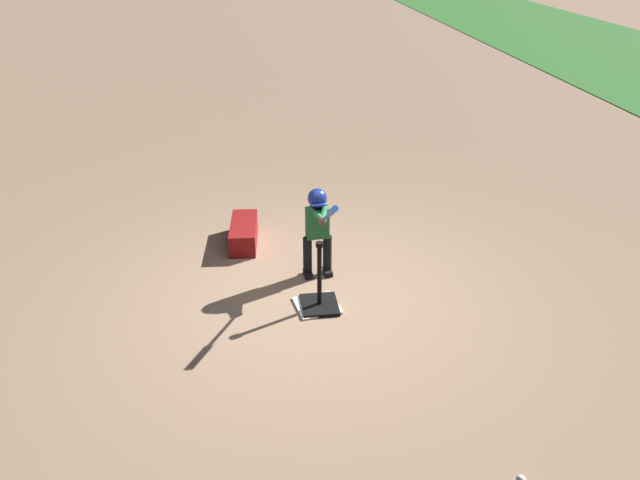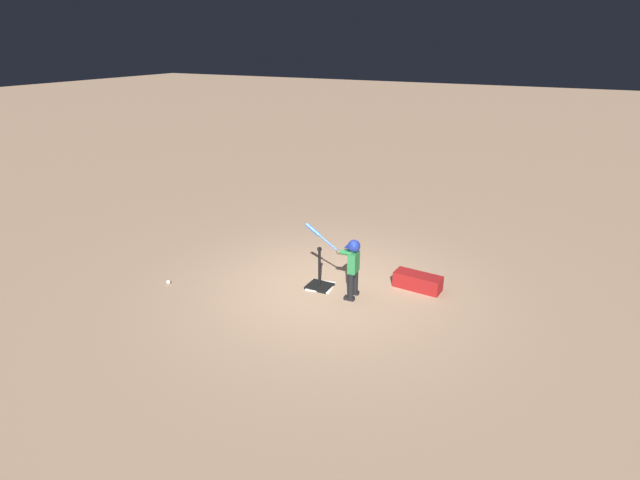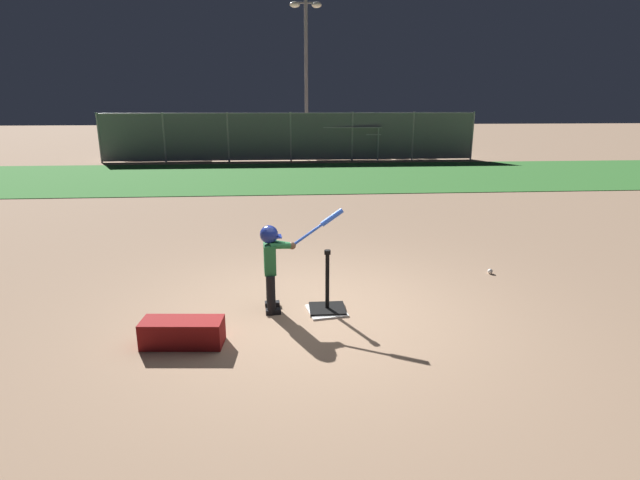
{
  "view_description": "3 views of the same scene",
  "coord_description": "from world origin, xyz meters",
  "px_view_note": "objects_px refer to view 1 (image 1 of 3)",
  "views": [
    {
      "loc": [
        5.67,
        -0.64,
        3.66
      ],
      "look_at": [
        -0.12,
        0.13,
        0.66
      ],
      "focal_mm": 35.0,
      "sensor_mm": 36.0,
      "label": 1
    },
    {
      "loc": [
        -3.52,
        7.21,
        4.16
      ],
      "look_at": [
        0.15,
        0.07,
        0.91
      ],
      "focal_mm": 28.0,
      "sensor_mm": 36.0,
      "label": 2
    },
    {
      "loc": [
        -0.35,
        -5.5,
        2.49
      ],
      "look_at": [
        0.06,
        0.0,
        0.92
      ],
      "focal_mm": 28.0,
      "sensor_mm": 36.0,
      "label": 3
    }
  ],
  "objects_px": {
    "baseball": "(521,480)",
    "equipment_bag": "(244,233)",
    "batter_child": "(318,223)",
    "batting_tee": "(319,298)"
  },
  "relations": [
    {
      "from": "batting_tee",
      "to": "equipment_bag",
      "type": "relative_size",
      "value": 0.92
    },
    {
      "from": "batting_tee",
      "to": "baseball",
      "type": "bearing_deg",
      "value": 24.5
    },
    {
      "from": "batter_child",
      "to": "equipment_bag",
      "type": "bearing_deg",
      "value": -138.84
    },
    {
      "from": "batting_tee",
      "to": "batter_child",
      "type": "relative_size",
      "value": 0.62
    },
    {
      "from": "baseball",
      "to": "equipment_bag",
      "type": "xyz_separation_m",
      "value": [
        -4.1,
        -1.9,
        0.1
      ]
    },
    {
      "from": "baseball",
      "to": "batting_tee",
      "type": "bearing_deg",
      "value": -155.5
    },
    {
      "from": "batting_tee",
      "to": "baseball",
      "type": "height_order",
      "value": "batting_tee"
    },
    {
      "from": "batting_tee",
      "to": "batter_child",
      "type": "xyz_separation_m",
      "value": [
        -0.64,
        0.07,
        0.57
      ]
    },
    {
      "from": "batting_tee",
      "to": "equipment_bag",
      "type": "bearing_deg",
      "value": -154.49
    },
    {
      "from": "batter_child",
      "to": "equipment_bag",
      "type": "relative_size",
      "value": 1.49
    }
  ]
}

